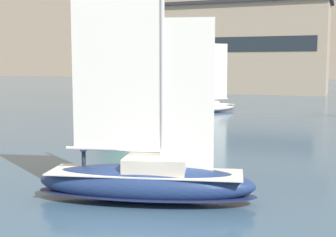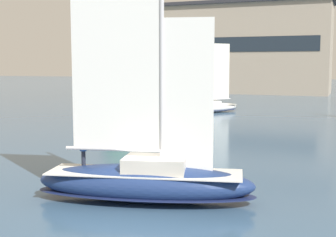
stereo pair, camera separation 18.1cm
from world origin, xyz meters
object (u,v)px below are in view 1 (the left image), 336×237
at_px(sailboat_main, 145,178).
at_px(sailboat_moored_near_marina, 138,97).
at_px(tree_shore_left, 114,39).
at_px(sailboat_moored_mid_channel, 212,106).
at_px(sailboat_moored_far_slip, 101,93).

relative_size(sailboat_main, sailboat_moored_near_marina, 1.45).
bearing_deg(tree_shore_left, sailboat_main, -61.50).
distance_m(sailboat_moored_mid_channel, sailboat_moored_far_slip, 33.42).
distance_m(sailboat_main, sailboat_moored_mid_channel, 42.48).
relative_size(tree_shore_left, sailboat_moored_near_marina, 1.78).
height_order(tree_shore_left, sailboat_moored_far_slip, tree_shore_left).
distance_m(sailboat_main, sailboat_moored_near_marina, 59.03).
bearing_deg(sailboat_moored_near_marina, sailboat_main, -64.89).
xyz_separation_m(tree_shore_left, sailboat_moored_far_slip, (6.23, -17.85, -11.43)).
bearing_deg(sailboat_main, sailboat_moored_mid_channel, 101.50).
relative_size(sailboat_moored_mid_channel, sailboat_moored_far_slip, 0.89).
relative_size(tree_shore_left, sailboat_main, 1.23).
bearing_deg(tree_shore_left, sailboat_moored_mid_channel, -47.07).
relative_size(tree_shore_left, sailboat_moored_mid_channel, 1.73).
height_order(tree_shore_left, sailboat_moored_mid_channel, tree_shore_left).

